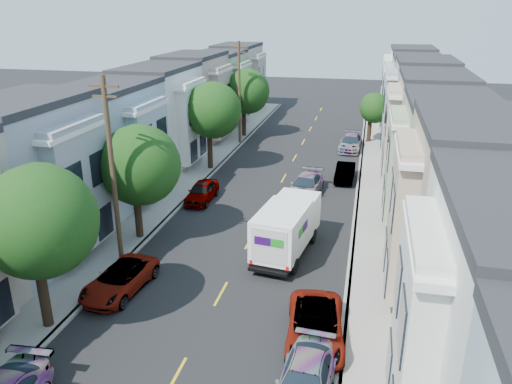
{
  "coord_description": "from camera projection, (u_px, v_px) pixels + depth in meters",
  "views": [
    {
      "loc": [
        6.37,
        -20.26,
        13.22
      ],
      "look_at": [
        -0.19,
        8.61,
        2.2
      ],
      "focal_mm": 35.0,
      "sensor_mm": 36.0,
      "label": 1
    }
  ],
  "objects": [
    {
      "name": "lead_sedan",
      "position": [
        306.0,
        186.0,
        37.06
      ],
      "size": [
        2.54,
        5.09,
        1.47
      ],
      "primitive_type": "imported",
      "rotation": [
        0.0,
        0.0,
        -0.1
      ],
      "color": "black",
      "rests_on": "ground"
    },
    {
      "name": "curb_right",
      "position": [
        357.0,
        196.0,
        36.87
      ],
      "size": [
        0.3,
        70.0,
        0.15
      ],
      "primitive_type": "cube",
      "color": "gray",
      "rests_on": "ground"
    },
    {
      "name": "road_slab",
      "position": [
        277.0,
        191.0,
        38.15
      ],
      "size": [
        12.0,
        70.0,
        0.02
      ],
      "primitive_type": "cube",
      "color": "black",
      "rests_on": "ground"
    },
    {
      "name": "tree_d",
      "position": [
        212.0,
        110.0,
        41.35
      ],
      "size": [
        4.7,
        4.7,
        7.52
      ],
      "color": "black",
      "rests_on": "ground"
    },
    {
      "name": "fedex_truck",
      "position": [
        287.0,
        227.0,
        27.92
      ],
      "size": [
        2.39,
        6.22,
        2.98
      ],
      "rotation": [
        0.0,
        0.0,
        -0.13
      ],
      "color": "white",
      "rests_on": "ground"
    },
    {
      "name": "tree_b",
      "position": [
        38.0,
        222.0,
        20.08
      ],
      "size": [
        4.7,
        4.7,
        7.46
      ],
      "color": "black",
      "rests_on": "ground"
    },
    {
      "name": "tree_e",
      "position": [
        246.0,
        91.0,
        52.35
      ],
      "size": [
        4.7,
        4.7,
        7.23
      ],
      "color": "black",
      "rests_on": "ground"
    },
    {
      "name": "tree_far_r",
      "position": [
        374.0,
        109.0,
        50.49
      ],
      "size": [
        3.05,
        3.05,
        5.1
      ],
      "color": "black",
      "rests_on": "ground"
    },
    {
      "name": "ground",
      "position": [
        221.0,
        294.0,
        24.45
      ],
      "size": [
        160.0,
        160.0,
        0.0
      ],
      "primitive_type": "plane",
      "color": "black",
      "rests_on": "ground"
    },
    {
      "name": "sidewalk_right",
      "position": [
        375.0,
        197.0,
        36.6
      ],
      "size": [
        2.6,
        70.0,
        0.15
      ],
      "primitive_type": "cube",
      "color": "gray",
      "rests_on": "ground"
    },
    {
      "name": "parked_right_c",
      "position": [
        345.0,
        173.0,
        40.18
      ],
      "size": [
        1.52,
        4.07,
        1.35
      ],
      "primitive_type": "imported",
      "rotation": [
        0.0,
        0.0,
        -0.02
      ],
      "color": "black",
      "rests_on": "ground"
    },
    {
      "name": "parked_left_d",
      "position": [
        202.0,
        192.0,
        35.91
      ],
      "size": [
        1.67,
        4.34,
        1.41
      ],
      "primitive_type": "imported",
      "rotation": [
        0.0,
        0.0,
        0.0
      ],
      "color": "#5D0A21",
      "rests_on": "ground"
    },
    {
      "name": "parked_left_c",
      "position": [
        120.0,
        280.0,
        24.45
      ],
      "size": [
        2.62,
        4.88,
        1.3
      ],
      "primitive_type": "imported",
      "rotation": [
        0.0,
        0.0,
        -0.1
      ],
      "color": "#AFAFAF",
      "rests_on": "ground"
    },
    {
      "name": "townhouse_row_left",
      "position": [
        142.0,
        180.0,
        40.47
      ],
      "size": [
        5.0,
        70.0,
        8.5
      ],
      "primitive_type": "cube",
      "color": "#93A881",
      "rests_on": "ground"
    },
    {
      "name": "utility_pole_near",
      "position": [
        113.0,
        173.0,
        25.79
      ],
      "size": [
        1.6,
        0.26,
        10.0
      ],
      "color": "#42301E",
      "rests_on": "ground"
    },
    {
      "name": "parked_right_a",
      "position": [
        304.0,
        383.0,
        17.7
      ],
      "size": [
        2.17,
        4.65,
        1.36
      ],
      "primitive_type": "imported",
      "rotation": [
        0.0,
        0.0,
        -0.06
      ],
      "color": "#434343",
      "rests_on": "ground"
    },
    {
      "name": "parked_right_b",
      "position": [
        315.0,
        327.0,
        20.76
      ],
      "size": [
        2.84,
        5.28,
        1.41
      ],
      "primitive_type": "imported",
      "rotation": [
        0.0,
        0.0,
        0.1
      ],
      "color": "silver",
      "rests_on": "ground"
    },
    {
      "name": "utility_pole_far",
      "position": [
        239.0,
        93.0,
        49.55
      ],
      "size": [
        1.6,
        0.26,
        10.0
      ],
      "color": "#42301E",
      "rests_on": "ground"
    },
    {
      "name": "curb_left",
      "position": [
        202.0,
        184.0,
        39.39
      ],
      "size": [
        0.3,
        70.0,
        0.15
      ],
      "primitive_type": "cube",
      "color": "gray",
      "rests_on": "ground"
    },
    {
      "name": "tree_c",
      "position": [
        139.0,
        165.0,
        28.67
      ],
      "size": [
        4.7,
        4.7,
        7.04
      ],
      "color": "black",
      "rests_on": "ground"
    },
    {
      "name": "townhouse_row_right",
      "position": [
        429.0,
        203.0,
        35.84
      ],
      "size": [
        5.0,
        70.0,
        8.5
      ],
      "primitive_type": "cube",
      "color": "#93A881",
      "rests_on": "ground"
    },
    {
      "name": "centerline",
      "position": [
        277.0,
        191.0,
        38.16
      ],
      "size": [
        0.12,
        70.0,
        0.01
      ],
      "primitive_type": "cube",
      "color": "gold",
      "rests_on": "ground"
    },
    {
      "name": "parked_right_d",
      "position": [
        351.0,
        143.0,
        48.73
      ],
      "size": [
        2.29,
        4.96,
        1.46
      ],
      "primitive_type": "imported",
      "rotation": [
        0.0,
        0.0,
        -0.05
      ],
      "color": "black",
      "rests_on": "ground"
    },
    {
      "name": "sidewalk_left",
      "position": [
        186.0,
        183.0,
        39.66
      ],
      "size": [
        2.6,
        70.0,
        0.15
      ],
      "primitive_type": "cube",
      "color": "gray",
      "rests_on": "ground"
    }
  ]
}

